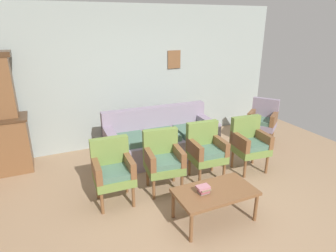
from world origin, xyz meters
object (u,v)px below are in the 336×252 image
armchair_by_doorway (163,158)px  armchair_near_cabinet (249,142)px  coffee_table (215,193)px  floral_couch (161,141)px  armchair_near_couch_end (113,169)px  armchair_row_middle (206,149)px  book_stack_on_table (203,189)px  wingback_chair_by_fireplace (263,119)px

armchair_by_doorway → armchair_near_cabinet: bearing=-1.2°
coffee_table → armchair_by_doorway: bearing=107.6°
floral_couch → armchair_near_cabinet: 1.57m
armchair_near_couch_end → armchair_row_middle: (1.50, 0.05, 0.00)m
armchair_row_middle → book_stack_on_table: armchair_row_middle is taller
floral_couch → coffee_table: bearing=-92.3°
floral_couch → wingback_chair_by_fireplace: bearing=-5.0°
armchair_near_couch_end → coffee_table: (1.05, -0.92, -0.12)m
armchair_by_doorway → armchair_row_middle: 0.75m
coffee_table → book_stack_on_table: 0.19m
armchair_by_doorway → book_stack_on_table: (0.14, -0.92, -0.03)m
armchair_near_couch_end → book_stack_on_table: bearing=-45.4°
book_stack_on_table → coffee_table: bearing=-5.1°
armchair_near_cabinet → book_stack_on_table: armchair_near_cabinet is taller
armchair_by_doorway → floral_couch: bearing=69.3°
armchair_near_couch_end → book_stack_on_table: size_ratio=5.60×
armchair_row_middle → armchair_near_cabinet: size_ratio=1.00×
armchair_near_couch_end → coffee_table: bearing=-41.1°
floral_couch → armchair_near_couch_end: same height
armchair_near_cabinet → wingback_chair_by_fireplace: (1.02, 0.84, 0.00)m
wingback_chair_by_fireplace → floral_couch: bearing=175.0°
armchair_near_couch_end → wingback_chair_by_fireplace: 3.43m
armchair_near_cabinet → armchair_row_middle: bearing=175.5°
armchair_row_middle → coffee_table: 1.07m
armchair_near_cabinet → wingback_chair_by_fireplace: 1.32m
armchair_near_cabinet → wingback_chair_by_fireplace: same height
floral_couch → armchair_row_middle: same height
floral_couch → armchair_by_doorway: 1.08m
wingback_chair_by_fireplace → book_stack_on_table: bearing=-144.7°
armchair_row_middle → wingback_chair_by_fireplace: (1.83, 0.77, 0.00)m
armchair_by_doorway → wingback_chair_by_fireplace: (2.57, 0.80, 0.00)m
floral_couch → coffee_table: floral_couch is taller
floral_couch → armchair_near_couch_end: size_ratio=2.24×
armchair_by_doorway → armchair_near_couch_end: bearing=-178.8°
wingback_chair_by_fireplace → coffee_table: bearing=-142.6°
wingback_chair_by_fireplace → coffee_table: (-2.28, -1.74, -0.12)m
armchair_near_cabinet → book_stack_on_table: 1.67m
armchair_by_doorway → coffee_table: (0.30, -0.93, -0.12)m
floral_couch → armchair_near_cabinet: same height
armchair_row_middle → armchair_near_cabinet: 0.81m
floral_couch → armchair_near_cabinet: bearing=-41.2°
book_stack_on_table → armchair_row_middle: bearing=57.4°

